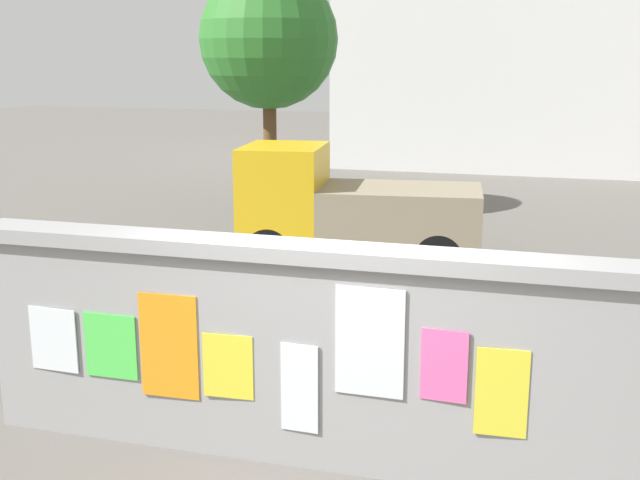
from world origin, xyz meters
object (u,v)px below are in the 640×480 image
Objects in this scene: motorcycle at (638,379)px; person_walking at (263,303)px; tree_roadside at (269,40)px; auto_rickshaw_truck at (348,209)px; bicycle_near at (590,311)px; bicycle_far at (355,317)px.

person_walking is at bearing -173.27° from motorcycle.
person_walking is 9.51m from tree_roadside.
tree_roadside is at bearing 124.90° from auto_rickshaw_truck.
auto_rickshaw_truck reaches higher than motorcycle.
person_walking is at bearing -70.98° from tree_roadside.
bicycle_far is (-2.52, -0.96, 0.00)m from bicycle_near.
tree_roadside is (-2.99, 8.68, 2.49)m from person_walking.
tree_roadside is at bearing 109.02° from person_walking.
bicycle_near is at bearing 20.88° from bicycle_far.
auto_rickshaw_truck is 6.01m from motorcycle.
motorcycle is 3.07m from bicycle_far.
motorcycle is at bearing 6.73° from person_walking.
bicycle_near is 2.70m from bicycle_far.
auto_rickshaw_truck is 2.31× the size of person_walking.
auto_rickshaw_truck is 2.19× the size of bicycle_far.
motorcycle is at bearing -23.65° from bicycle_far.
motorcycle is 10.83m from tree_roadside.
tree_roadside reaches higher than motorcycle.
tree_roadside is (-3.48, 7.05, 3.11)m from bicycle_far.
bicycle_far is at bearing -63.73° from tree_roadside.
bicycle_near is at bearing 97.60° from motorcycle.
bicycle_near is (3.47, -2.46, -0.54)m from auto_rickshaw_truck.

